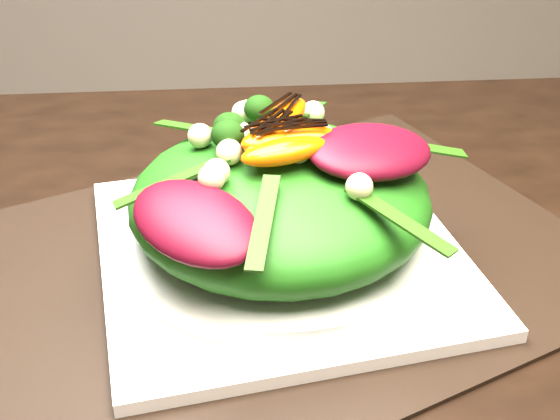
{
  "coord_description": "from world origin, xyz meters",
  "views": [
    {
      "loc": [
        0.08,
        -0.34,
        1.08
      ],
      "look_at": [
        0.11,
        0.11,
        0.8
      ],
      "focal_mm": 48.0,
      "sensor_mm": 36.0,
      "label": 1
    }
  ],
  "objects": [
    {
      "name": "macadamia_nut",
      "position": [
        0.14,
        0.08,
        0.85
      ],
      "size": [
        0.02,
        0.02,
        0.02
      ],
      "primitive_type": "sphere",
      "rotation": [
        0.0,
        0.0,
        -0.4
      ],
      "color": "beige",
      "rests_on": "lettuce_mound"
    },
    {
      "name": "dining_table",
      "position": [
        0.0,
        0.0,
        0.73
      ],
      "size": [
        1.6,
        0.9,
        0.75
      ],
      "primitive_type": "cube",
      "color": "black",
      "rests_on": "floor"
    },
    {
      "name": "lettuce_mound",
      "position": [
        0.11,
        0.11,
        0.8
      ],
      "size": [
        0.22,
        0.22,
        0.07
      ],
      "primitive_type": "ellipsoid",
      "rotation": [
        0.0,
        0.0,
        0.04
      ],
      "color": "#226012",
      "rests_on": "salad_bowl"
    },
    {
      "name": "salad_bowl",
      "position": [
        0.11,
        0.11,
        0.77
      ],
      "size": [
        0.28,
        0.28,
        0.02
      ],
      "primitive_type": "cylinder",
      "rotation": [
        0.0,
        0.0,
        -0.24
      ],
      "color": "silver",
      "rests_on": "plate_base"
    },
    {
      "name": "placemat",
      "position": [
        0.11,
        0.11,
        0.75
      ],
      "size": [
        0.55,
        0.49,
        0.0
      ],
      "primitive_type": "cube",
      "rotation": [
        0.0,
        0.0,
        0.42
      ],
      "color": "black",
      "rests_on": "dining_table"
    },
    {
      "name": "plate_base",
      "position": [
        0.11,
        0.11,
        0.76
      ],
      "size": [
        0.3,
        0.3,
        0.01
      ],
      "primitive_type": "cube",
      "rotation": [
        0.0,
        0.0,
        0.17
      ],
      "color": "white",
      "rests_on": "placemat"
    },
    {
      "name": "orange_segment",
      "position": [
        0.1,
        0.12,
        0.85
      ],
      "size": [
        0.06,
        0.04,
        0.02
      ],
      "primitive_type": "ellipsoid",
      "rotation": [
        0.0,
        0.0,
        0.24
      ],
      "color": "#F24F03",
      "rests_on": "lettuce_mound"
    },
    {
      "name": "balsamic_drizzle",
      "position": [
        0.1,
        0.12,
        0.86
      ],
      "size": [
        0.05,
        0.01,
        0.0
      ],
      "primitive_type": "cube",
      "rotation": [
        0.0,
        0.0,
        0.24
      ],
      "color": "black",
      "rests_on": "orange_segment"
    },
    {
      "name": "radicchio_leaf",
      "position": [
        0.17,
        0.1,
        0.84
      ],
      "size": [
        0.11,
        0.09,
        0.02
      ],
      "primitive_type": "ellipsoid",
      "rotation": [
        0.0,
        0.0,
        0.39
      ],
      "color": "#470714",
      "rests_on": "lettuce_mound"
    },
    {
      "name": "broccoli_floret",
      "position": [
        0.04,
        0.15,
        0.84
      ],
      "size": [
        0.04,
        0.04,
        0.03
      ],
      "primitive_type": "sphere",
      "rotation": [
        0.0,
        0.0,
        0.31
      ],
      "color": "#153509",
      "rests_on": "lettuce_mound"
    }
  ]
}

